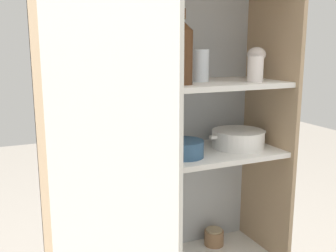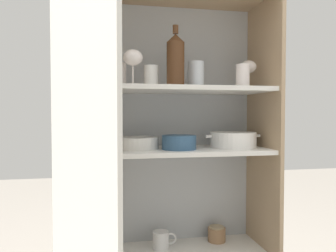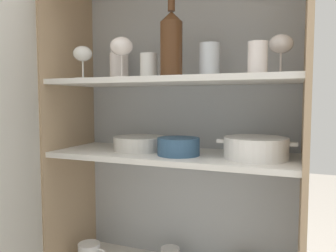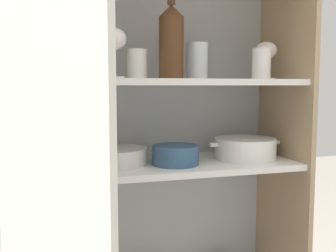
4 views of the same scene
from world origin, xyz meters
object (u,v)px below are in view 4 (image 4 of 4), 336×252
Objects in this scene: mixing_bowl_large at (176,154)px; casserole_dish at (245,148)px; plate_stack_white at (116,156)px; wine_bottle at (171,41)px.

mixing_bowl_large is 0.57× the size of casserole_dish.
casserole_dish reaches higher than mixing_bowl_large.
plate_stack_white is at bearing 176.57° from casserole_dish.
plate_stack_white is 0.45m from casserole_dish.
mixing_bowl_large reaches higher than plate_stack_white.
wine_bottle is at bearing -136.89° from mixing_bowl_large.
plate_stack_white is 0.77× the size of casserole_dish.
casserole_dish is (0.29, 0.05, -0.36)m from wine_bottle.
plate_stack_white is at bearing 162.51° from mixing_bowl_large.
casserole_dish is at bearing 10.03° from wine_bottle.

